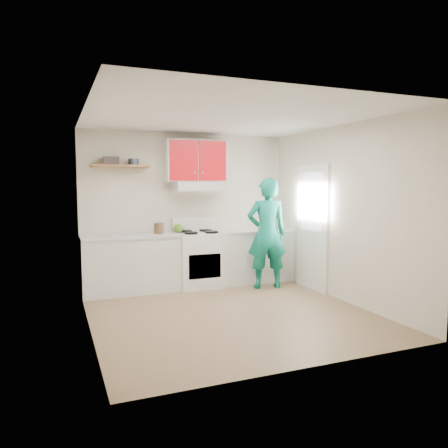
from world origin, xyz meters
name	(u,v)px	position (x,y,z in m)	size (l,w,h in m)	color
floor	(229,312)	(0.00, 0.00, 0.00)	(3.80, 3.80, 0.00)	brown
ceiling	(229,117)	(0.00, 0.00, 2.60)	(3.60, 3.80, 0.04)	white
back_wall	(187,209)	(0.00, 1.90, 1.30)	(3.60, 0.04, 2.60)	beige
front_wall	(309,231)	(0.00, -1.90, 1.30)	(3.60, 0.04, 2.60)	beige
left_wall	(87,221)	(-1.80, 0.00, 1.30)	(0.04, 3.80, 2.60)	beige
right_wall	(341,213)	(1.80, 0.00, 1.30)	(0.04, 3.80, 2.60)	beige
door	(313,227)	(1.78, 0.70, 1.02)	(0.05, 0.85, 2.05)	white
door_glass	(312,201)	(1.75, 0.70, 1.45)	(0.01, 0.55, 0.95)	white
counter_left	(131,264)	(-1.04, 1.60, 0.45)	(1.52, 0.60, 0.90)	silver
counter_right	(253,256)	(1.14, 1.60, 0.45)	(1.32, 0.60, 0.90)	silver
stove	(199,259)	(0.10, 1.57, 0.46)	(0.76, 0.65, 0.92)	white
range_hood	(196,186)	(0.10, 1.68, 1.70)	(0.76, 0.44, 0.15)	silver
upper_cabinets	(195,161)	(0.10, 1.73, 2.12)	(1.02, 0.33, 0.70)	red
shelf	(120,166)	(-1.15, 1.75, 2.02)	(0.90, 0.30, 0.04)	brown
books	(111,161)	(-1.28, 1.77, 2.10)	(0.24, 0.17, 0.13)	#433B3D
tin	(133,162)	(-0.94, 1.75, 2.09)	(0.16, 0.16, 0.10)	#333D4C
kettle	(178,228)	(-0.22, 1.69, 0.99)	(0.17, 0.17, 0.15)	#598224
crock	(159,229)	(-0.55, 1.66, 1.00)	(0.16, 0.16, 0.20)	brown
cutting_board	(253,231)	(1.09, 1.50, 0.91)	(0.33, 0.24, 0.02)	olive
silicone_mat	(272,230)	(1.48, 1.56, 0.90)	(0.27, 0.22, 0.01)	red
person	(267,233)	(1.12, 1.05, 0.92)	(0.67, 0.44, 1.83)	#0D7863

